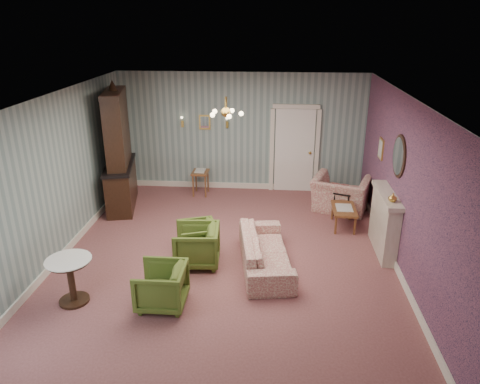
# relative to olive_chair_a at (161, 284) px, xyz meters

# --- Properties ---
(floor) EXTENTS (7.00, 7.00, 0.00)m
(floor) POSITION_rel_olive_chair_a_xyz_m (0.83, 1.61, -0.37)
(floor) COLOR #8B5151
(floor) RESTS_ON ground
(ceiling) EXTENTS (7.00, 7.00, 0.00)m
(ceiling) POSITION_rel_olive_chair_a_xyz_m (0.83, 1.61, 2.53)
(ceiling) COLOR white
(ceiling) RESTS_ON ground
(wall_back) EXTENTS (6.00, 0.00, 6.00)m
(wall_back) POSITION_rel_olive_chair_a_xyz_m (0.83, 5.11, 1.08)
(wall_back) COLOR slate
(wall_back) RESTS_ON ground
(wall_front) EXTENTS (6.00, 0.00, 6.00)m
(wall_front) POSITION_rel_olive_chair_a_xyz_m (0.83, -1.89, 1.08)
(wall_front) COLOR slate
(wall_front) RESTS_ON ground
(wall_left) EXTENTS (0.00, 7.00, 7.00)m
(wall_left) POSITION_rel_olive_chair_a_xyz_m (-2.17, 1.61, 1.08)
(wall_left) COLOR slate
(wall_left) RESTS_ON ground
(wall_right) EXTENTS (0.00, 7.00, 7.00)m
(wall_right) POSITION_rel_olive_chair_a_xyz_m (3.83, 1.61, 1.08)
(wall_right) COLOR slate
(wall_right) RESTS_ON ground
(wall_right_floral) EXTENTS (0.00, 7.00, 7.00)m
(wall_right_floral) POSITION_rel_olive_chair_a_xyz_m (3.82, 1.61, 1.08)
(wall_right_floral) COLOR #B15870
(wall_right_floral) RESTS_ON ground
(door) EXTENTS (1.12, 0.12, 2.16)m
(door) POSITION_rel_olive_chair_a_xyz_m (2.13, 5.07, 0.71)
(door) COLOR white
(door) RESTS_ON floor
(olive_chair_a) EXTENTS (0.67, 0.71, 0.73)m
(olive_chair_a) POSITION_rel_olive_chair_a_xyz_m (0.00, 0.00, 0.00)
(olive_chair_a) COLOR #4F6523
(olive_chair_a) RESTS_ON floor
(olive_chair_b) EXTENTS (0.76, 0.81, 0.78)m
(olive_chair_b) POSITION_rel_olive_chair_a_xyz_m (0.32, 1.28, 0.02)
(olive_chair_b) COLOR #4F6523
(olive_chair_b) RESTS_ON floor
(olive_chair_c) EXTENTS (0.81, 0.84, 0.69)m
(olive_chair_c) POSITION_rel_olive_chair_a_xyz_m (0.28, 1.61, -0.02)
(olive_chair_c) COLOR #4F6523
(olive_chair_c) RESTS_ON floor
(sofa_chintz) EXTENTS (0.87, 2.08, 0.79)m
(sofa_chintz) POSITION_rel_olive_chair_a_xyz_m (1.53, 1.28, 0.03)
(sofa_chintz) COLOR #9D3F42
(sofa_chintz) RESTS_ON floor
(wingback_chair) EXTENTS (1.38, 1.13, 1.04)m
(wingback_chair) POSITION_rel_olive_chair_a_xyz_m (3.15, 3.88, 0.15)
(wingback_chair) COLOR #9D3F42
(wingback_chair) RESTS_ON floor
(dresser) EXTENTS (0.93, 1.77, 2.81)m
(dresser) POSITION_rel_olive_chair_a_xyz_m (-1.82, 3.74, 1.04)
(dresser) COLOR black
(dresser) RESTS_ON floor
(fireplace) EXTENTS (0.30, 1.40, 1.16)m
(fireplace) POSITION_rel_olive_chair_a_xyz_m (3.69, 2.01, 0.21)
(fireplace) COLOR beige
(fireplace) RESTS_ON floor
(mantel_vase) EXTENTS (0.15, 0.15, 0.15)m
(mantel_vase) POSITION_rel_olive_chair_a_xyz_m (3.67, 1.61, 0.87)
(mantel_vase) COLOR gold
(mantel_vase) RESTS_ON fireplace
(oval_mirror) EXTENTS (0.04, 0.76, 0.84)m
(oval_mirror) POSITION_rel_olive_chair_a_xyz_m (3.79, 2.01, 1.48)
(oval_mirror) COLOR white
(oval_mirror) RESTS_ON wall_right
(framed_print) EXTENTS (0.04, 0.34, 0.42)m
(framed_print) POSITION_rel_olive_chair_a_xyz_m (3.80, 3.36, 1.23)
(framed_print) COLOR gold
(framed_print) RESTS_ON wall_right
(coffee_table) EXTENTS (0.48, 0.85, 0.43)m
(coffee_table) POSITION_rel_olive_chair_a_xyz_m (3.11, 3.00, -0.15)
(coffee_table) COLOR brown
(coffee_table) RESTS_ON floor
(side_table_black) EXTENTS (0.49, 0.49, 0.57)m
(side_table_black) POSITION_rel_olive_chair_a_xyz_m (3.17, 3.60, -0.08)
(side_table_black) COLOR black
(side_table_black) RESTS_ON floor
(pedestal_table) EXTENTS (0.82, 0.82, 0.75)m
(pedestal_table) POSITION_rel_olive_chair_a_xyz_m (-1.38, -0.02, 0.01)
(pedestal_table) COLOR black
(pedestal_table) RESTS_ON floor
(nesting_table) EXTENTS (0.40, 0.50, 0.65)m
(nesting_table) POSITION_rel_olive_chair_a_xyz_m (-0.14, 4.61, -0.04)
(nesting_table) COLOR brown
(nesting_table) RESTS_ON floor
(gilt_mirror_back) EXTENTS (0.28, 0.06, 0.36)m
(gilt_mirror_back) POSITION_rel_olive_chair_a_xyz_m (-0.07, 5.07, 1.33)
(gilt_mirror_back) COLOR gold
(gilt_mirror_back) RESTS_ON wall_back
(sconce_left) EXTENTS (0.16, 0.12, 0.30)m
(sconce_left) POSITION_rel_olive_chair_a_xyz_m (-0.62, 5.05, 1.33)
(sconce_left) COLOR gold
(sconce_left) RESTS_ON wall_back
(sconce_right) EXTENTS (0.16, 0.12, 0.30)m
(sconce_right) POSITION_rel_olive_chair_a_xyz_m (0.48, 5.05, 1.33)
(sconce_right) COLOR gold
(sconce_right) RESTS_ON wall_back
(chandelier) EXTENTS (0.56, 0.56, 0.36)m
(chandelier) POSITION_rel_olive_chair_a_xyz_m (0.83, 1.61, 2.26)
(chandelier) COLOR gold
(chandelier) RESTS_ON ceiling
(burgundy_cushion) EXTENTS (0.41, 0.28, 0.39)m
(burgundy_cushion) POSITION_rel_olive_chair_a_xyz_m (3.10, 3.73, 0.11)
(burgundy_cushion) COLOR maroon
(burgundy_cushion) RESTS_ON wingback_chair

